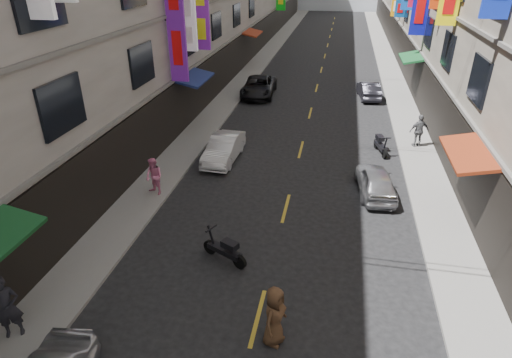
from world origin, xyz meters
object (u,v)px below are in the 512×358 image
at_px(scooter_crossing, 225,250).
at_px(pedestrian_lnear, 7,307).
at_px(scooter_far_right, 381,145).
at_px(pedestrian_lfar, 154,177).
at_px(car_left_far, 259,87).
at_px(car_right_far, 369,90).
at_px(car_left_mid, 224,148).
at_px(pedestrian_crossing, 274,316).
at_px(pedestrian_rfar, 419,131).
at_px(car_right_mid, 376,181).

relative_size(scooter_crossing, pedestrian_lnear, 0.90).
bearing_deg(scooter_far_right, pedestrian_lfar, 18.86).
bearing_deg(scooter_far_right, car_left_far, -62.67).
bearing_deg(pedestrian_lnear, car_right_far, 36.55).
relative_size(scooter_crossing, pedestrian_lfar, 1.04).
bearing_deg(car_left_mid, car_left_far, 93.62).
relative_size(scooter_far_right, pedestrian_crossing, 1.00).
xyz_separation_m(scooter_far_right, pedestrian_rfar, (1.93, 0.98, 0.54)).
height_order(pedestrian_lnear, pedestrian_rfar, pedestrian_lnear).
relative_size(scooter_crossing, car_left_far, 0.35).
bearing_deg(pedestrian_crossing, pedestrian_lfar, 61.29).
relative_size(scooter_far_right, car_left_far, 0.37).
height_order(pedestrian_lfar, pedestrian_crossing, pedestrian_crossing).
bearing_deg(car_left_far, pedestrian_lnear, -97.72).
relative_size(scooter_crossing, car_right_mid, 0.48).
xyz_separation_m(pedestrian_lnear, pedestrian_crossing, (6.77, 1.19, -0.17)).
relative_size(scooter_far_right, pedestrian_lnear, 0.95).
bearing_deg(car_right_far, scooter_far_right, 84.45).
xyz_separation_m(pedestrian_rfar, pedestrian_crossing, (-5.40, -14.06, -0.10)).
xyz_separation_m(car_left_mid, pedestrian_lnear, (-2.56, -11.90, 0.43)).
relative_size(car_left_far, pedestrian_lnear, 2.56).
xyz_separation_m(scooter_far_right, car_left_mid, (-7.67, -2.38, 0.17)).
height_order(car_left_far, pedestrian_crossing, pedestrian_crossing).
distance_m(car_left_far, pedestrian_crossing, 22.36).
distance_m(car_left_mid, pedestrian_lfar, 4.49).
relative_size(scooter_crossing, car_right_far, 0.46).
height_order(scooter_crossing, pedestrian_lfar, pedestrian_lfar).
xyz_separation_m(scooter_crossing, pedestrian_crossing, (2.11, -3.00, 0.44)).
xyz_separation_m(car_left_mid, car_left_far, (-0.36, 11.19, 0.05)).
bearing_deg(pedestrian_crossing, car_right_far, 10.77).
distance_m(scooter_crossing, pedestrian_lfar, 5.43).
relative_size(car_right_far, pedestrian_lnear, 1.93).
distance_m(car_left_far, car_right_mid, 15.25).
xyz_separation_m(scooter_crossing, pedestrian_rfar, (7.51, 11.06, 0.54)).
height_order(car_left_mid, pedestrian_lnear, pedestrian_lnear).
xyz_separation_m(scooter_far_right, car_left_far, (-8.04, 8.81, 0.22)).
xyz_separation_m(car_right_mid, pedestrian_lfar, (-9.08, -1.99, 0.33)).
height_order(scooter_crossing, car_right_mid, car_right_mid).
distance_m(scooter_far_right, car_right_far, 9.71).
bearing_deg(car_right_mid, pedestrian_crossing, 64.27).
distance_m(car_left_far, car_right_far, 7.82).
xyz_separation_m(car_right_mid, pedestrian_crossing, (-2.98, -8.64, 0.29)).
bearing_deg(pedestrian_crossing, scooter_crossing, 53.93).
height_order(car_left_mid, car_right_far, car_left_mid).
height_order(pedestrian_lnear, pedestrian_crossing, pedestrian_lnear).
distance_m(scooter_far_right, pedestrian_lfar, 11.54).
xyz_separation_m(car_left_mid, pedestrian_rfar, (9.60, 3.36, 0.37)).
height_order(car_left_mid, pedestrian_lfar, pedestrian_lfar).
height_order(car_right_far, pedestrian_lfar, pedestrian_lfar).
relative_size(scooter_crossing, pedestrian_rfar, 0.96).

